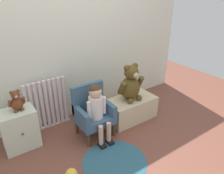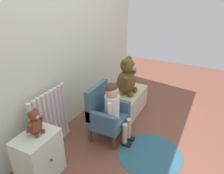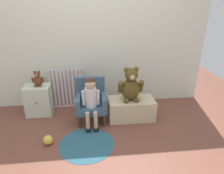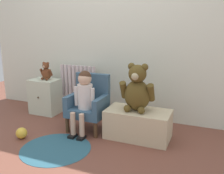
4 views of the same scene
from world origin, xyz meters
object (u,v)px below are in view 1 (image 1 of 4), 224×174
at_px(radiator, 47,105).
at_px(small_teddy_bear, 17,101).
at_px(low_bench, 131,109).
at_px(small_dresser, 20,129).
at_px(floor_rug, 115,162).
at_px(large_teddy_bear, 131,84).
at_px(toy_ball, 71,174).
at_px(child_armchair, 93,112).
at_px(child_figure, 97,105).

bearing_deg(radiator, small_teddy_bear, -152.86).
xyz_separation_m(low_bench, small_teddy_bear, (-1.39, 0.28, 0.43)).
relative_size(small_dresser, floor_rug, 0.68).
height_order(radiator, low_bench, radiator).
bearing_deg(small_teddy_bear, large_teddy_bear, -11.45).
distance_m(small_dresser, small_teddy_bear, 0.35).
height_order(radiator, floor_rug, radiator).
xyz_separation_m(floor_rug, toy_ball, (-0.48, 0.05, 0.06)).
bearing_deg(radiator, low_bench, -25.01).
height_order(child_armchair, low_bench, child_armchair).
bearing_deg(child_figure, small_dresser, 156.12).
bearing_deg(child_figure, low_bench, 8.74).
xyz_separation_m(radiator, small_dresser, (-0.41, -0.20, -0.09)).
distance_m(child_figure, floor_rug, 0.66).
height_order(low_bench, toy_ball, low_bench).
bearing_deg(small_dresser, radiator, 26.68).
xyz_separation_m(small_teddy_bear, toy_ball, (0.23, -0.79, -0.52)).
bearing_deg(low_bench, radiator, 154.99).
bearing_deg(toy_ball, radiator, 81.83).
relative_size(child_figure, toy_ball, 5.88).
distance_m(small_dresser, low_bench, 1.45).
xyz_separation_m(small_dresser, small_teddy_bear, (0.03, 0.01, 0.35)).
relative_size(child_figure, floor_rug, 1.02).
height_order(small_dresser, child_figure, child_figure).
bearing_deg(toy_ball, floor_rug, -6.51).
relative_size(radiator, small_teddy_bear, 2.75).
xyz_separation_m(small_dresser, low_bench, (1.43, -0.27, -0.08)).
distance_m(radiator, large_teddy_bear, 1.12).
distance_m(child_figure, small_teddy_bear, 0.88).
bearing_deg(small_teddy_bear, radiator, 27.14).
distance_m(low_bench, floor_rug, 0.90).
distance_m(small_teddy_bear, toy_ball, 0.98).
bearing_deg(child_armchair, low_bench, -1.39).
bearing_deg(floor_rug, child_figure, 81.02).
relative_size(child_armchair, floor_rug, 0.93).
bearing_deg(floor_rug, low_bench, 39.78).
relative_size(small_dresser, low_bench, 0.69).
relative_size(small_teddy_bear, floor_rug, 0.35).
height_order(child_figure, small_teddy_bear, small_teddy_bear).
height_order(child_figure, toy_ball, child_figure).
bearing_deg(small_teddy_bear, floor_rug, -49.95).
height_order(low_bench, large_teddy_bear, large_teddy_bear).
distance_m(child_figure, low_bench, 0.68).
distance_m(child_armchair, small_teddy_bear, 0.88).
height_order(large_teddy_bear, floor_rug, large_teddy_bear).
relative_size(child_figure, low_bench, 1.04).
xyz_separation_m(radiator, child_figure, (0.41, -0.57, 0.13)).
bearing_deg(child_figure, child_armchair, 90.00).
bearing_deg(small_dresser, child_figure, -23.88).
xyz_separation_m(child_armchair, child_figure, (-0.00, -0.11, 0.15)).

